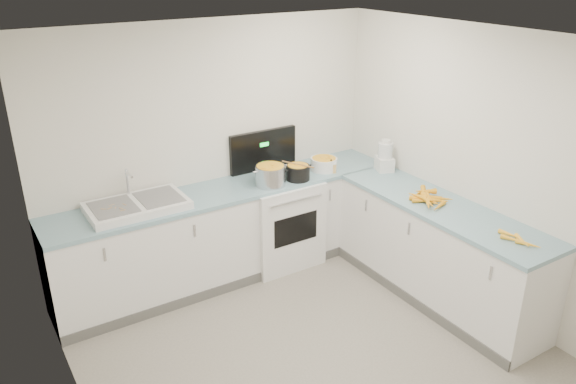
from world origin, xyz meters
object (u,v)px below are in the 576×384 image
sink (137,205)px  extract_bottle (331,167)px  spice_jar (334,168)px  black_pot (298,173)px  mixing_bowl (324,164)px  stove (278,219)px  steel_pot (270,176)px  food_processor (385,157)px

sink → extract_bottle: sink is taller
extract_bottle → spice_jar: 0.03m
black_pot → extract_bottle: black_pot is taller
sink → mixing_bowl: size_ratio=3.08×
stove → extract_bottle: (0.54, -0.17, 0.52)m
stove → steel_pot: size_ratio=4.56×
black_pot → food_processor: (0.91, -0.27, 0.08)m
black_pot → sink: bearing=174.2°
stove → spice_jar: 0.78m
sink → spice_jar: (2.01, -0.20, 0.01)m
spice_jar → stove: bearing=161.5°
stove → sink: (-1.45, 0.02, 0.50)m
steel_pot → extract_bottle: bearing=-3.8°
sink → black_pot: (1.59, -0.16, 0.03)m
extract_bottle → spice_jar: bearing=-37.6°
mixing_bowl → stove: bearing=173.0°
black_pot → spice_jar: size_ratio=2.54×
stove → sink: size_ratio=1.58×
mixing_bowl → extract_bottle: bearing=-82.6°
sink → extract_bottle: (1.99, -0.19, 0.02)m
extract_bottle → food_processor: size_ratio=0.35×
mixing_bowl → spice_jar: size_ratio=2.98×
sink → mixing_bowl: (1.97, -0.08, 0.03)m
steel_pot → spice_jar: steel_pot is taller
extract_bottle → stove: bearing=162.5°
stove → steel_pot: 0.59m
steel_pot → food_processor: size_ratio=0.90×
extract_bottle → food_processor: bearing=-25.4°
sink → spice_jar: 2.02m
sink → extract_bottle: 2.00m
mixing_bowl → spice_jar: bearing=-73.5°
spice_jar → food_processor: 0.55m
steel_pot → food_processor: bearing=-13.4°
stove → black_pot: bearing=-45.5°
sink → black_pot: bearing=-5.8°
mixing_bowl → steel_pot: bearing=-175.0°
black_pot → mixing_bowl: (0.38, 0.08, -0.00)m
food_processor → spice_jar: bearing=155.3°
stove → extract_bottle: size_ratio=11.66×
steel_pot → black_pot: bearing=-4.4°
extract_bottle → food_processor: (0.51, -0.24, 0.08)m
black_pot → mixing_bowl: size_ratio=0.85×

